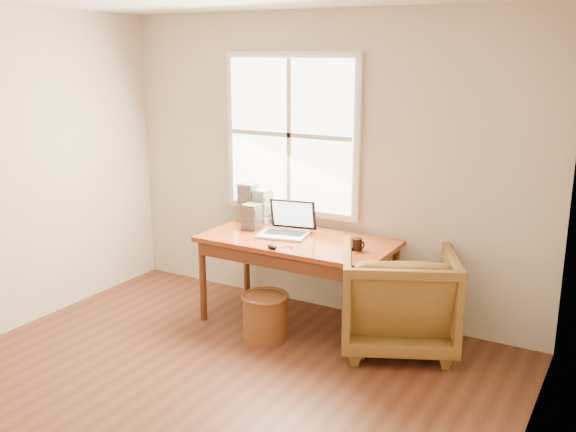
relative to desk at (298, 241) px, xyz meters
name	(u,v)px	position (x,y,z in m)	size (l,w,h in m)	color
room_shell	(162,214)	(-0.02, -1.64, 0.59)	(4.04, 4.54, 2.64)	#5A301F
desk	(298,241)	(0.00, 0.00, 0.00)	(1.60, 0.80, 0.04)	brown
armchair	(398,298)	(0.89, 0.00, -0.33)	(0.86, 0.88, 0.80)	brown
wicker_stool	(265,317)	(-0.08, -0.39, -0.55)	(0.36, 0.36, 0.36)	brown
laptop	(283,217)	(-0.14, 0.00, 0.19)	(0.44, 0.47, 0.33)	silver
mouse	(272,246)	(-0.04, -0.34, 0.04)	(0.10, 0.06, 0.03)	black
coffee_mug	(357,244)	(0.55, -0.05, 0.07)	(0.08, 0.08, 0.10)	black
cd_stack_a	(262,207)	(-0.52, 0.28, 0.17)	(0.16, 0.14, 0.31)	silver
cd_stack_b	(252,217)	(-0.49, 0.06, 0.13)	(0.14, 0.13, 0.22)	#28272C
cd_stack_c	(248,203)	(-0.67, 0.28, 0.19)	(0.15, 0.13, 0.35)	#908F9B
cd_stack_d	(284,215)	(-0.34, 0.36, 0.10)	(0.13, 0.12, 0.17)	silver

